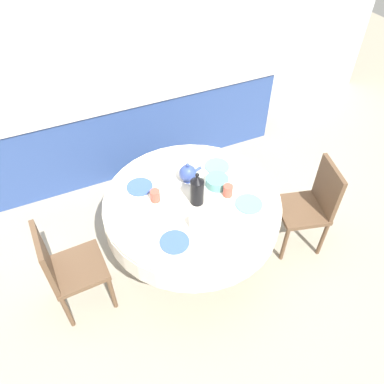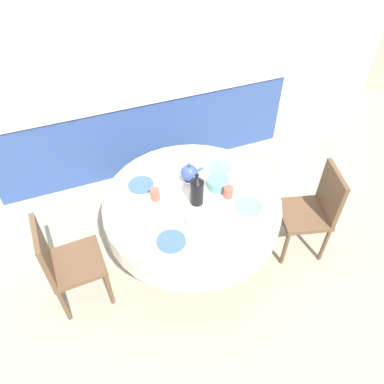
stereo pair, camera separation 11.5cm
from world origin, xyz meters
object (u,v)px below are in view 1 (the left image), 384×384
object	(u,v)px
chair_left	(311,204)
chair_right	(66,267)
teapot	(188,173)
coffee_carafe	(197,190)

from	to	relation	value
chair_left	chair_right	bearing A→B (deg)	98.56
chair_left	teapot	bearing A→B (deg)	78.18
chair_left	chair_right	world-z (taller)	same
chair_left	coffee_carafe	xyz separation A→B (m)	(-0.99, 0.22, 0.37)
chair_left	teapot	distance (m)	1.11
chair_right	chair_left	bearing A→B (deg)	81.44
chair_left	chair_right	size ratio (longest dim) A/B	1.00
teapot	chair_right	bearing A→B (deg)	-167.15
coffee_carafe	teapot	size ratio (longest dim) A/B	1.52
chair_left	coffee_carafe	bearing A→B (deg)	91.97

